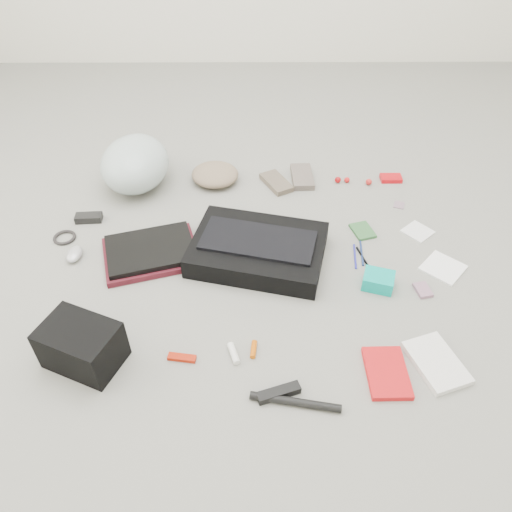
{
  "coord_description": "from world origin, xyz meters",
  "views": [
    {
      "loc": [
        -0.01,
        -1.38,
        1.31
      ],
      "look_at": [
        0.0,
        0.0,
        0.05
      ],
      "focal_mm": 35.0,
      "sensor_mm": 36.0,
      "label": 1
    }
  ],
  "objects_px": {
    "bike_helmet": "(135,164)",
    "book_red": "(387,373)",
    "laptop": "(150,249)",
    "accordion_wallet": "(378,281)",
    "camera_bag": "(82,345)",
    "messenger_bag": "(258,250)"
  },
  "relations": [
    {
      "from": "messenger_bag",
      "to": "laptop",
      "type": "distance_m",
      "value": 0.42
    },
    {
      "from": "bike_helmet",
      "to": "camera_bag",
      "type": "relative_size",
      "value": 1.62
    },
    {
      "from": "laptop",
      "to": "bike_helmet",
      "type": "bearing_deg",
      "value": 88.62
    },
    {
      "from": "camera_bag",
      "to": "accordion_wallet",
      "type": "bearing_deg",
      "value": 41.45
    },
    {
      "from": "messenger_bag",
      "to": "laptop",
      "type": "relative_size",
      "value": 1.51
    },
    {
      "from": "bike_helmet",
      "to": "accordion_wallet",
      "type": "height_order",
      "value": "bike_helmet"
    },
    {
      "from": "camera_bag",
      "to": "laptop",
      "type": "bearing_deg",
      "value": 98.26
    },
    {
      "from": "bike_helmet",
      "to": "camera_bag",
      "type": "distance_m",
      "value": 0.98
    },
    {
      "from": "messenger_bag",
      "to": "bike_helmet",
      "type": "height_order",
      "value": "bike_helmet"
    },
    {
      "from": "accordion_wallet",
      "to": "book_red",
      "type": "bearing_deg",
      "value": -78.77
    },
    {
      "from": "laptop",
      "to": "accordion_wallet",
      "type": "distance_m",
      "value": 0.87
    },
    {
      "from": "messenger_bag",
      "to": "camera_bag",
      "type": "relative_size",
      "value": 2.16
    },
    {
      "from": "messenger_bag",
      "to": "camera_bag",
      "type": "bearing_deg",
      "value": -125.36
    },
    {
      "from": "messenger_bag",
      "to": "accordion_wallet",
      "type": "height_order",
      "value": "messenger_bag"
    },
    {
      "from": "camera_bag",
      "to": "bike_helmet",
      "type": "bearing_deg",
      "value": 113.31
    },
    {
      "from": "camera_bag",
      "to": "messenger_bag",
      "type": "bearing_deg",
      "value": 64.43
    },
    {
      "from": "book_red",
      "to": "camera_bag",
      "type": "bearing_deg",
      "value": 175.5
    },
    {
      "from": "messenger_bag",
      "to": "book_red",
      "type": "distance_m",
      "value": 0.67
    },
    {
      "from": "messenger_bag",
      "to": "bike_helmet",
      "type": "relative_size",
      "value": 1.34
    },
    {
      "from": "camera_bag",
      "to": "book_red",
      "type": "xyz_separation_m",
      "value": [
        0.94,
        -0.06,
        -0.06
      ]
    },
    {
      "from": "bike_helmet",
      "to": "book_red",
      "type": "xyz_separation_m",
      "value": [
        0.94,
        -1.04,
        -0.1
      ]
    },
    {
      "from": "bike_helmet",
      "to": "book_red",
      "type": "height_order",
      "value": "bike_helmet"
    }
  ]
}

